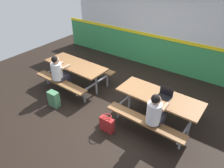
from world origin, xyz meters
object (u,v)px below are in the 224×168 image
object	(u,v)px
picnic_table_right	(158,101)
laptop_dark	(165,95)
student_further	(155,113)
picnic_table_left	(76,69)
student_nearer	(59,72)
backpack_dark	(54,99)
tote_bag_bright	(107,124)

from	to	relation	value
picnic_table_right	laptop_dark	world-z (taller)	laptop_dark
student_further	laptop_dark	xyz separation A→B (m)	(-0.05, 0.60, 0.08)
picnic_table_left	picnic_table_right	xyz separation A→B (m)	(2.71, -0.06, 0.00)
student_nearer	laptop_dark	size ratio (longest dim) A/B	3.69
student_further	backpack_dark	xyz separation A→B (m)	(-2.66, -0.49, -0.49)
student_further	tote_bag_bright	size ratio (longest dim) A/B	2.81
picnic_table_right	student_nearer	distance (m)	2.84
picnic_table_left	tote_bag_bright	xyz separation A→B (m)	(1.92, -1.04, -0.38)
picnic_table_left	tote_bag_bright	size ratio (longest dim) A/B	4.61
student_nearer	backpack_dark	distance (m)	0.80
laptop_dark	backpack_dark	distance (m)	2.88
laptop_dark	backpack_dark	xyz separation A→B (m)	(-2.60, -1.08, -0.57)
backpack_dark	student_nearer	bearing A→B (deg)	118.87
picnic_table_left	student_further	bearing A→B (deg)	-12.20
picnic_table_right	tote_bag_bright	size ratio (longest dim) A/B	4.61
picnic_table_right	laptop_dark	xyz separation A→B (m)	(0.11, 0.03, 0.21)
picnic_table_right	tote_bag_bright	distance (m)	1.31
student_nearer	picnic_table_left	bearing A→B (deg)	80.72
picnic_table_left	backpack_dark	bearing A→B (deg)	-79.01
laptop_dark	picnic_table_right	bearing A→B (deg)	-163.40
backpack_dark	tote_bag_bright	world-z (taller)	backpack_dark
picnic_table_left	backpack_dark	distance (m)	1.19
picnic_table_left	backpack_dark	size ratio (longest dim) A/B	4.50
student_nearer	tote_bag_bright	size ratio (longest dim) A/B	2.81
picnic_table_right	backpack_dark	distance (m)	2.73
picnic_table_right	backpack_dark	size ratio (longest dim) A/B	4.50
picnic_table_left	laptop_dark	size ratio (longest dim) A/B	6.06
laptop_dark	tote_bag_bright	world-z (taller)	laptop_dark
student_nearer	student_further	distance (m)	2.96
tote_bag_bright	student_further	bearing A→B (deg)	23.74
student_further	laptop_dark	bearing A→B (deg)	94.98
picnic_table_left	backpack_dark	world-z (taller)	picnic_table_left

